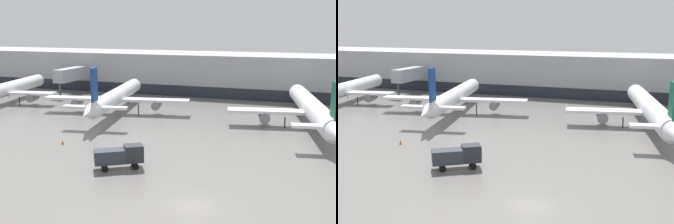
% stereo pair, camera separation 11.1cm
% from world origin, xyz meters
% --- Properties ---
extents(ground_plane, '(320.00, 320.00, 0.00)m').
position_xyz_m(ground_plane, '(0.00, 0.00, 0.00)').
color(ground_plane, slate).
extents(terminal_building, '(160.00, 27.03, 9.00)m').
position_xyz_m(terminal_building, '(-0.15, 61.94, 4.49)').
color(terminal_building, '#9EA0A5').
rests_on(terminal_building, ground_plane).
extents(parked_jet_0, '(25.68, 37.62, 8.77)m').
position_xyz_m(parked_jet_0, '(9.26, 33.53, 2.89)').
color(parked_jet_0, silver).
rests_on(parked_jet_0, ground_plane).
extents(parked_jet_1, '(20.84, 34.81, 9.12)m').
position_xyz_m(parked_jet_1, '(-48.38, 33.78, 2.82)').
color(parked_jet_1, silver).
rests_on(parked_jet_1, ground_plane).
extents(parked_jet_3, '(25.88, 33.55, 9.28)m').
position_xyz_m(parked_jet_3, '(-23.59, 32.94, 3.03)').
color(parked_jet_3, silver).
rests_on(parked_jet_3, ground_plane).
extents(service_truck_0, '(5.40, 4.33, 2.57)m').
position_xyz_m(service_truck_0, '(-10.23, 6.80, 1.49)').
color(service_truck_0, '#2D333D').
rests_on(service_truck_0, ground_plane).
extents(traffic_cone_1, '(0.37, 0.37, 0.60)m').
position_xyz_m(traffic_cone_1, '(-21.53, 12.88, 0.30)').
color(traffic_cone_1, orange).
rests_on(traffic_cone_1, ground_plane).
extents(traffic_cone_3, '(0.41, 0.41, 0.56)m').
position_xyz_m(traffic_cone_3, '(-52.43, 39.78, 0.28)').
color(traffic_cone_3, orange).
rests_on(traffic_cone_3, ground_plane).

